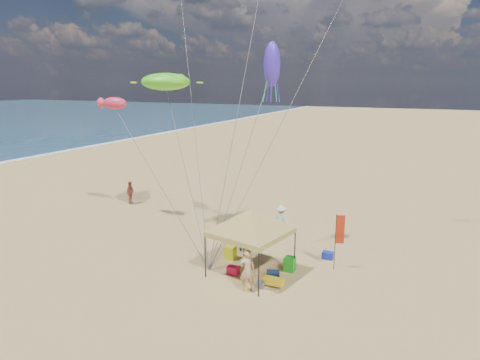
{
  "coord_description": "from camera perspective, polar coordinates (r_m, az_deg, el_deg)",
  "views": [
    {
      "loc": [
        8.67,
        -15.73,
        8.85
      ],
      "look_at": [
        0.0,
        3.0,
        4.0
      ],
      "focal_mm": 31.19,
      "sensor_mm": 36.0,
      "label": 1
    }
  ],
  "objects": [
    {
      "name": "ground",
      "position": [
        20.03,
        -3.71,
        -13.03
      ],
      "size": [
        280.0,
        280.0,
        0.0
      ],
      "primitive_type": "plane",
      "color": "tan",
      "rests_on": "ground"
    },
    {
      "name": "canopy_tent",
      "position": [
        19.05,
        1.5,
        -4.31
      ],
      "size": [
        5.93,
        5.93,
        3.74
      ],
      "color": "black",
      "rests_on": "ground"
    },
    {
      "name": "feather_flag",
      "position": [
        20.5,
        13.39,
        -7.02
      ],
      "size": [
        0.4,
        0.19,
        2.81
      ],
      "color": "black",
      "rests_on": "ground"
    },
    {
      "name": "cooler_red",
      "position": [
        20.14,
        -0.95,
        -12.24
      ],
      "size": [
        0.54,
        0.38,
        0.38
      ],
      "primitive_type": "cube",
      "color": "#DA1140",
      "rests_on": "ground"
    },
    {
      "name": "cooler_blue",
      "position": [
        22.18,
        11.9,
        -10.06
      ],
      "size": [
        0.54,
        0.38,
        0.38
      ],
      "primitive_type": "cube",
      "color": "#13239D",
      "rests_on": "ground"
    },
    {
      "name": "bag_navy",
      "position": [
        19.94,
        4.54,
        -12.6
      ],
      "size": [
        0.69,
        0.54,
        0.36
      ],
      "primitive_type": "cylinder",
      "rotation": [
        0.0,
        1.57,
        0.35
      ],
      "color": "#0D1C3C",
      "rests_on": "ground"
    },
    {
      "name": "bag_orange",
      "position": [
        23.06,
        2.18,
        -8.87
      ],
      "size": [
        0.54,
        0.69,
        0.36
      ],
      "primitive_type": "cylinder",
      "rotation": [
        0.0,
        1.57,
        1.22
      ],
      "color": "#F8580D",
      "rests_on": "ground"
    },
    {
      "name": "chair_green",
      "position": [
        20.52,
        6.81,
        -11.35
      ],
      "size": [
        0.5,
        0.5,
        0.7
      ],
      "primitive_type": "cube",
      "color": "#1E9E1C",
      "rests_on": "ground"
    },
    {
      "name": "chair_yellow",
      "position": [
        21.66,
        -1.3,
        -9.89
      ],
      "size": [
        0.5,
        0.5,
        0.7
      ],
      "primitive_type": "cube",
      "color": "#DCEB1A",
      "rests_on": "ground"
    },
    {
      "name": "crate_grey",
      "position": [
        18.99,
        2.75,
        -14.09
      ],
      "size": [
        0.34,
        0.3,
        0.28
      ],
      "primitive_type": "cube",
      "color": "slate",
      "rests_on": "ground"
    },
    {
      "name": "beach_cart",
      "position": [
        19.18,
        4.59,
        -13.63
      ],
      "size": [
        0.9,
        0.5,
        0.24
      ],
      "primitive_type": "cube",
      "color": "yellow",
      "rests_on": "ground"
    },
    {
      "name": "person_near_a",
      "position": [
        18.37,
        1.01,
        -12.24
      ],
      "size": [
        0.83,
        0.79,
        1.91
      ],
      "primitive_type": "imported",
      "rotation": [
        0.0,
        0.0,
        3.83
      ],
      "color": "tan",
      "rests_on": "ground"
    },
    {
      "name": "person_near_b",
      "position": [
        22.58,
        0.97,
        -7.29
      ],
      "size": [
        1.13,
        1.16,
        1.88
      ],
      "primitive_type": "imported",
      "rotation": [
        0.0,
        0.0,
        0.89
      ],
      "color": "#313C43",
      "rests_on": "ground"
    },
    {
      "name": "person_near_c",
      "position": [
        25.27,
        5.67,
        -5.34
      ],
      "size": [
        1.21,
        0.9,
        1.67
      ],
      "primitive_type": "imported",
      "rotation": [
        0.0,
        0.0,
        2.85
      ],
      "color": "silver",
      "rests_on": "ground"
    },
    {
      "name": "person_far_a",
      "position": [
        32.02,
        -14.78,
        -1.68
      ],
      "size": [
        0.62,
        1.07,
        1.72
      ],
      "primitive_type": "imported",
      "rotation": [
        0.0,
        0.0,
        1.78
      ],
      "color": "#9B4B3B",
      "rests_on": "ground"
    },
    {
      "name": "turtle_kite",
      "position": [
        25.37,
        -10.15,
        13.11
      ],
      "size": [
        3.14,
        2.56,
        1.01
      ],
      "primitive_type": "ellipsoid",
      "rotation": [
        0.0,
        0.0,
        0.04
      ],
      "color": "#4DD422",
      "rests_on": "ground"
    },
    {
      "name": "fish_kite",
      "position": [
        27.76,
        -16.76,
        10.03
      ],
      "size": [
        1.95,
        1.41,
        0.78
      ],
      "primitive_type": "ellipsoid",
      "rotation": [
        0.0,
        0.0,
        -0.34
      ],
      "color": "#D22C4E",
      "rests_on": "ground"
    },
    {
      "name": "squid_kite",
      "position": [
        21.92,
        4.4,
        15.53
      ],
      "size": [
        1.0,
        1.0,
        2.23
      ],
      "primitive_type": "ellipsoid",
      "rotation": [
        0.0,
        0.0,
        -0.19
      ],
      "color": "#402BC6",
      "rests_on": "ground"
    }
  ]
}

